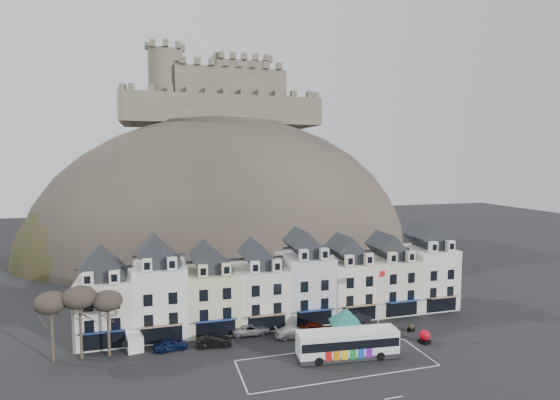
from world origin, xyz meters
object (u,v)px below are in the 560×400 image
Objects in this scene: bus_shelter at (346,317)px; flagpole at (379,298)px; car_black at (214,341)px; car_maroon at (317,329)px; car_silver at (251,329)px; car_white at (294,332)px; car_navy at (170,344)px; bus at (347,343)px; car_charcoal at (355,317)px; white_van at (134,340)px; red_buoy at (424,336)px.

flagpole is (5.48, 1.82, 1.30)m from bus_shelter.
car_maroon reaches higher than car_black.
car_silver is 0.99× the size of car_white.
car_white is at bearing -98.34° from car_navy.
car_silver is (-10.60, 6.79, -3.04)m from bus_shelter.
car_maroon is (-0.98, 7.40, -1.06)m from bus.
bus_shelter reaches higher than car_charcoal.
white_van is at bearing 81.06° from car_charcoal.
car_white is 1.09× the size of car_maroon.
car_charcoal is at bearing 121.10° from red_buoy.
white_van is (-25.33, 6.79, -2.80)m from bus_shelter.
flagpole is at bearing -90.52° from car_black.
red_buoy is (9.87, -2.01, -2.87)m from bus_shelter.
car_maroon is 7.23m from car_charcoal.
bus_shelter is (1.23, 3.11, 1.90)m from bus.
bus_shelter is at bearing -161.66° from flagpole.
car_charcoal is at bearing -74.87° from car_white.
bus_shelter is 4.34× the size of red_buoy.
car_maroon is (8.39, -2.50, 0.08)m from car_silver.
car_charcoal is (4.57, 6.79, -3.00)m from bus_shelter.
white_van is 1.06× the size of car_navy.
car_charcoal is (15.17, 0.00, 0.04)m from car_silver.
bus reaches higher than car_navy.
bus_shelter is at bearing 74.03° from bus.
bus is 1.36× the size of flagpole.
car_white is at bearing 167.17° from flagpole.
bus_shelter is 5.67m from car_maroon.
red_buoy reaches higher than car_silver.
red_buoy is at bearing -41.04° from flagpole.
bus_shelter is 8.72m from car_charcoal.
car_black is at bearing 110.06° from car_maroon.
car_navy is at bearing 173.61° from flagpole.
car_silver is at bearing 93.46° from car_maroon.
car_navy is at bearing 167.60° from red_buoy.
bus is at bearing 140.71° from car_charcoal.
flagpole is 31.48m from white_van.
car_white is 1.10× the size of car_charcoal.
bus_shelter reaches higher than white_van.
car_charcoal is (20.37, 2.50, 0.03)m from car_black.
flagpole is at bearing -19.73° from white_van.
bus reaches higher than car_maroon.
car_black reaches higher than car_silver.
car_silver is at bearing 159.35° from bus_shelter.
white_van is 20.09m from car_white.
red_buoy is 10.28m from car_charcoal.
bus is 2.74× the size of car_black.
car_black is (9.53, -2.50, -0.22)m from white_van.
car_navy is (-21.00, 4.78, -3.05)m from bus_shelter.
car_black is at bearing 118.44° from car_silver.
red_buoy is at bearing -110.50° from car_silver.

